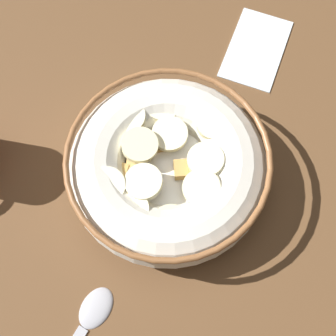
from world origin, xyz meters
TOP-DOWN VIEW (x-y plane):
  - ground_plane at (0.00, 0.00)cm, footprint 123.11×123.11cm
  - cereal_bowl at (0.00, -0.02)cm, footprint 19.85×19.85cm
  - spoon at (17.41, -2.92)cm, footprint 17.06×5.36cm
  - folded_napkin at (-18.86, 4.80)cm, footprint 10.81×6.77cm

SIDE VIEW (x-z plane):
  - ground_plane at x=0.00cm, z-range -2.00..0.00cm
  - folded_napkin at x=-18.86cm, z-range 0.00..0.30cm
  - spoon at x=17.41cm, z-range -0.07..0.73cm
  - cereal_bowl at x=0.00cm, z-range 0.25..6.16cm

